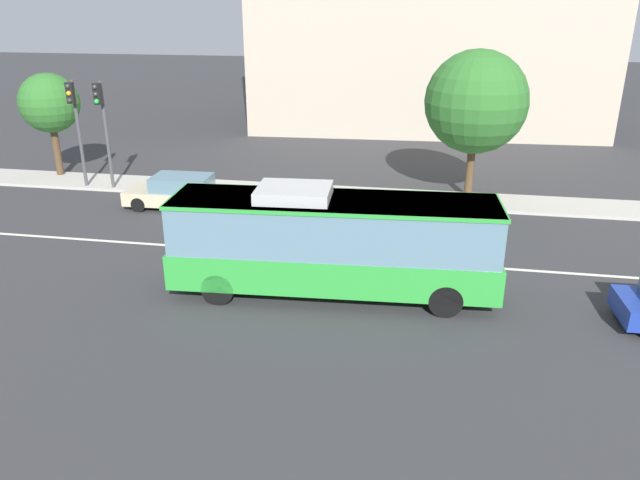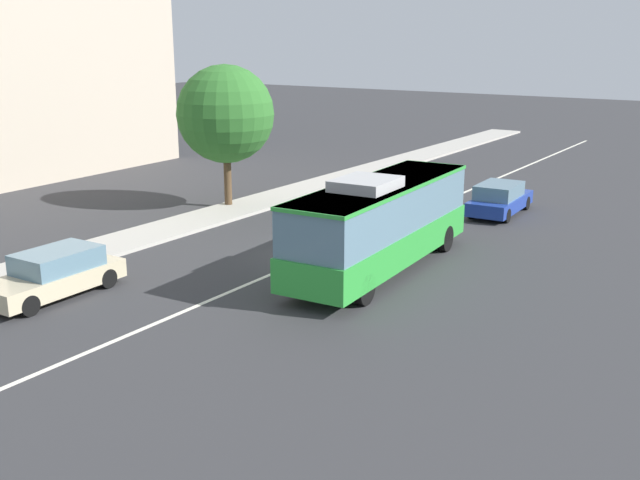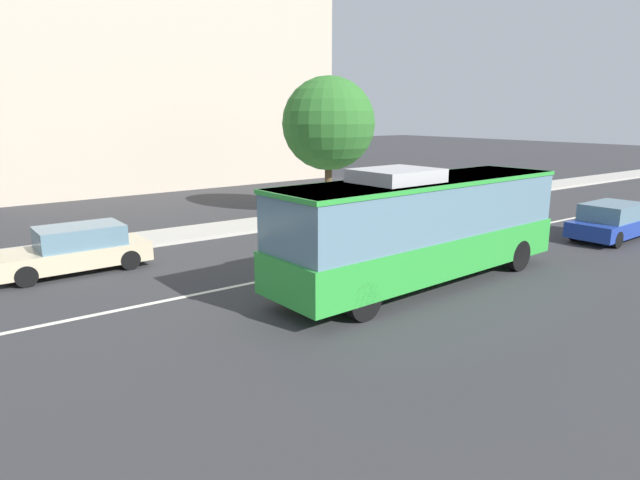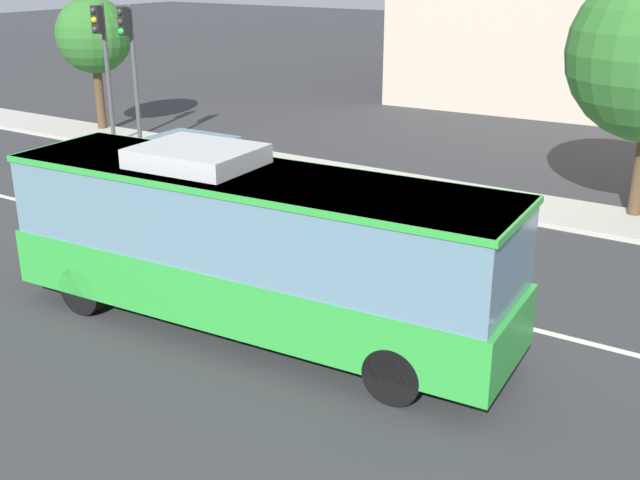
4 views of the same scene
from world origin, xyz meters
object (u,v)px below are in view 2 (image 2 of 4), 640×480
transit_bus (381,220)px  sedan_beige (54,274)px  street_tree_kerbside_left (226,114)px  sedan_blue (499,199)px

transit_bus → sedan_beige: transit_bus is taller
street_tree_kerbside_left → transit_bus: bearing=-113.2°
transit_bus → sedan_beige: bearing=134.6°
transit_bus → sedan_blue: (10.47, -0.41, -1.09)m
transit_bus → sedan_beige: size_ratio=2.23×
sedan_blue → sedan_beige: bearing=155.0°
transit_bus → sedan_blue: bearing=-5.7°
transit_bus → street_tree_kerbside_left: (4.69, 10.94, 2.62)m
sedan_blue → street_tree_kerbside_left: bearing=114.4°
transit_bus → sedan_beige: (-8.02, 7.22, -1.09)m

